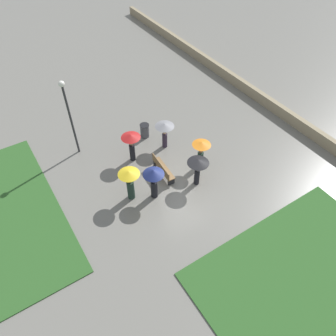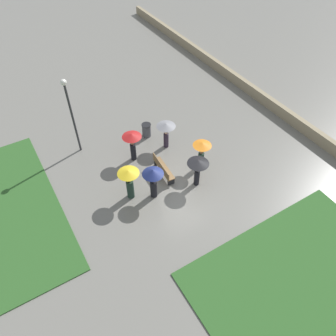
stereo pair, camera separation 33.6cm
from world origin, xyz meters
name	(u,v)px [view 1 (the left image)]	position (x,y,z in m)	size (l,w,h in m)	color
ground_plane	(181,187)	(0.00, 0.00, 0.00)	(90.00, 90.00, 0.00)	slate
lawn_patch_near	(323,296)	(-7.98, -1.58, 0.03)	(8.07, 9.15, 0.06)	#2D5B26
parapet_wall	(300,124)	(0.00, -9.09, 0.37)	(45.00, 0.35, 0.74)	gray
park_bench	(162,168)	(1.29, 0.32, 0.47)	(1.91, 0.55, 0.90)	brown
lamp_post	(68,110)	(5.54, 3.48, 2.99)	(0.32, 0.32, 4.69)	#2D2D30
trash_bin	(145,130)	(4.66, -0.50, 0.43)	(0.58, 0.58, 0.87)	#4C4C51
crowd_person_orange	(201,149)	(0.71, -1.77, 1.29)	(1.02, 1.02, 1.82)	#1E3328
crowd_person_red	(131,141)	(3.22, 1.12, 1.36)	(1.08, 1.08, 1.85)	black
crowd_person_black	(198,165)	(-0.23, -0.87, 1.37)	(1.13, 1.13, 1.75)	black
crowd_person_grey	(165,129)	(3.19, -1.02, 1.31)	(1.11, 1.11, 1.72)	#2D2333
crowd_person_yellow	(130,180)	(0.79, 2.51, 1.30)	(1.08, 1.08, 1.92)	#1E3328
crowd_person_navy	(154,177)	(0.23, 1.48, 1.41)	(1.07, 1.07, 1.92)	black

